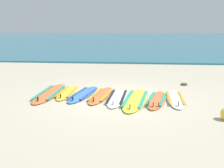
{
  "coord_description": "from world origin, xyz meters",
  "views": [
    {
      "loc": [
        0.52,
        -7.55,
        2.19
      ],
      "look_at": [
        -0.25,
        0.95,
        0.25
      ],
      "focal_mm": 41.25,
      "sensor_mm": 36.0,
      "label": 1
    }
  ],
  "objects_px": {
    "surfboard_6": "(157,100)",
    "surfboard_7": "(175,99)",
    "surfboard_4": "(117,97)",
    "surfboard_3": "(101,95)",
    "surfboard_5": "(135,99)",
    "surfboard_0": "(50,93)",
    "surfboard_2": "(84,94)",
    "surfboard_1": "(67,92)"
  },
  "relations": [
    {
      "from": "surfboard_3",
      "to": "surfboard_5",
      "type": "xyz_separation_m",
      "value": [
        1.09,
        -0.39,
        -0.0
      ]
    },
    {
      "from": "surfboard_1",
      "to": "surfboard_2",
      "type": "distance_m",
      "value": 0.59
    },
    {
      "from": "surfboard_1",
      "to": "surfboard_5",
      "type": "bearing_deg",
      "value": -15.41
    },
    {
      "from": "surfboard_1",
      "to": "surfboard_6",
      "type": "bearing_deg",
      "value": -11.57
    },
    {
      "from": "surfboard_2",
      "to": "surfboard_5",
      "type": "height_order",
      "value": "same"
    },
    {
      "from": "surfboard_6",
      "to": "surfboard_3",
      "type": "bearing_deg",
      "value": 168.04
    },
    {
      "from": "surfboard_2",
      "to": "surfboard_7",
      "type": "height_order",
      "value": "same"
    },
    {
      "from": "surfboard_6",
      "to": "surfboard_0",
      "type": "bearing_deg",
      "value": 172.07
    },
    {
      "from": "surfboard_2",
      "to": "surfboard_7",
      "type": "distance_m",
      "value": 2.88
    },
    {
      "from": "surfboard_0",
      "to": "surfboard_5",
      "type": "height_order",
      "value": "same"
    },
    {
      "from": "surfboard_3",
      "to": "surfboard_6",
      "type": "bearing_deg",
      "value": -11.96
    },
    {
      "from": "surfboard_1",
      "to": "surfboard_3",
      "type": "relative_size",
      "value": 0.88
    },
    {
      "from": "surfboard_4",
      "to": "surfboard_5",
      "type": "height_order",
      "value": "same"
    },
    {
      "from": "surfboard_4",
      "to": "surfboard_5",
      "type": "distance_m",
      "value": 0.59
    },
    {
      "from": "surfboard_0",
      "to": "surfboard_1",
      "type": "relative_size",
      "value": 1.34
    },
    {
      "from": "surfboard_1",
      "to": "surfboard_5",
      "type": "height_order",
      "value": "same"
    },
    {
      "from": "surfboard_0",
      "to": "surfboard_7",
      "type": "xyz_separation_m",
      "value": [
        3.99,
        -0.31,
        0.0
      ]
    },
    {
      "from": "surfboard_7",
      "to": "surfboard_2",
      "type": "bearing_deg",
      "value": 174.52
    },
    {
      "from": "surfboard_2",
      "to": "surfboard_6",
      "type": "distance_m",
      "value": 2.35
    },
    {
      "from": "surfboard_2",
      "to": "surfboard_4",
      "type": "height_order",
      "value": "same"
    },
    {
      "from": "surfboard_1",
      "to": "surfboard_2",
      "type": "xyz_separation_m",
      "value": [
        0.57,
        -0.14,
        -0.0
      ]
    },
    {
      "from": "surfboard_0",
      "to": "surfboard_1",
      "type": "distance_m",
      "value": 0.57
    },
    {
      "from": "surfboard_5",
      "to": "surfboard_7",
      "type": "distance_m",
      "value": 1.21
    },
    {
      "from": "surfboard_1",
      "to": "surfboard_6",
      "type": "xyz_separation_m",
      "value": [
        2.88,
        -0.59,
        0.0
      ]
    },
    {
      "from": "surfboard_2",
      "to": "surfboard_4",
      "type": "distance_m",
      "value": 1.15
    },
    {
      "from": "surfboard_0",
      "to": "surfboard_6",
      "type": "distance_m",
      "value": 3.47
    },
    {
      "from": "surfboard_4",
      "to": "surfboard_6",
      "type": "xyz_separation_m",
      "value": [
        1.2,
        -0.15,
        0.0
      ]
    },
    {
      "from": "surfboard_0",
      "to": "surfboard_2",
      "type": "xyz_separation_m",
      "value": [
        1.12,
        -0.03,
        0.0
      ]
    },
    {
      "from": "surfboard_4",
      "to": "surfboard_2",
      "type": "bearing_deg",
      "value": 164.91
    },
    {
      "from": "surfboard_3",
      "to": "surfboard_6",
      "type": "relative_size",
      "value": 1.05
    },
    {
      "from": "surfboard_6",
      "to": "surfboard_7",
      "type": "height_order",
      "value": "same"
    },
    {
      "from": "surfboard_3",
      "to": "surfboard_2",
      "type": "bearing_deg",
      "value": 171.9
    },
    {
      "from": "surfboard_4",
      "to": "surfboard_1",
      "type": "bearing_deg",
      "value": 165.31
    },
    {
      "from": "surfboard_2",
      "to": "surfboard_3",
      "type": "relative_size",
      "value": 1.01
    },
    {
      "from": "surfboard_0",
      "to": "surfboard_4",
      "type": "distance_m",
      "value": 2.26
    },
    {
      "from": "surfboard_7",
      "to": "surfboard_4",
      "type": "bearing_deg",
      "value": -179.23
    },
    {
      "from": "surfboard_5",
      "to": "surfboard_2",
      "type": "bearing_deg",
      "value": 164.08
    },
    {
      "from": "surfboard_4",
      "to": "surfboard_7",
      "type": "distance_m",
      "value": 1.76
    },
    {
      "from": "surfboard_7",
      "to": "surfboard_1",
      "type": "bearing_deg",
      "value": 173.1
    },
    {
      "from": "surfboard_3",
      "to": "surfboard_5",
      "type": "bearing_deg",
      "value": -19.92
    },
    {
      "from": "surfboard_2",
      "to": "surfboard_7",
      "type": "bearing_deg",
      "value": -5.48
    },
    {
      "from": "surfboard_2",
      "to": "surfboard_6",
      "type": "relative_size",
      "value": 1.06
    }
  ]
}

